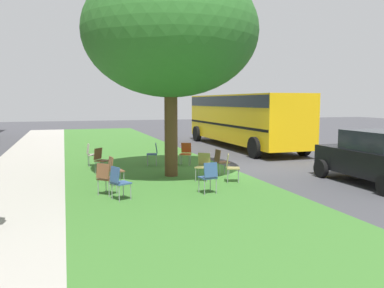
{
  "coord_description": "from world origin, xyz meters",
  "views": [
    {
      "loc": [
        -13.37,
        6.16,
        2.52
      ],
      "look_at": [
        -0.55,
        1.99,
        1.06
      ],
      "focal_mm": 36.83,
      "sensor_mm": 36.0,
      "label": 1
    }
  ],
  "objects_px": {
    "chair_5": "(154,152)",
    "chair_10": "(203,164)",
    "chair_0": "(231,166)",
    "chair_1": "(119,180)",
    "chair_6": "(91,153)",
    "chair_3": "(220,160)",
    "chair_4": "(101,158)",
    "chair_7": "(186,152)",
    "chair_9": "(209,175)",
    "street_tree": "(170,33)",
    "chair_2": "(114,168)",
    "chair_8": "(106,176)",
    "school_bus": "(242,115)",
    "parked_car": "(375,157)"
  },
  "relations": [
    {
      "from": "chair_8",
      "to": "chair_9",
      "type": "distance_m",
      "value": 2.79
    },
    {
      "from": "chair_7",
      "to": "chair_3",
      "type": "bearing_deg",
      "value": -168.43
    },
    {
      "from": "street_tree",
      "to": "chair_3",
      "type": "distance_m",
      "value": 4.57
    },
    {
      "from": "street_tree",
      "to": "chair_0",
      "type": "distance_m",
      "value": 4.78
    },
    {
      "from": "chair_5",
      "to": "chair_2",
      "type": "bearing_deg",
      "value": 149.84
    },
    {
      "from": "chair_7",
      "to": "chair_6",
      "type": "bearing_deg",
      "value": 76.08
    },
    {
      "from": "street_tree",
      "to": "chair_10",
      "type": "height_order",
      "value": "street_tree"
    },
    {
      "from": "chair_4",
      "to": "chair_9",
      "type": "xyz_separation_m",
      "value": [
        -4.18,
        -2.53,
        0.0
      ]
    },
    {
      "from": "chair_6",
      "to": "chair_7",
      "type": "xyz_separation_m",
      "value": [
        -0.9,
        -3.61,
        0.0
      ]
    },
    {
      "from": "street_tree",
      "to": "chair_0",
      "type": "xyz_separation_m",
      "value": [
        -1.59,
        -1.51,
        -4.25
      ]
    },
    {
      "from": "chair_2",
      "to": "chair_7",
      "type": "relative_size",
      "value": 1.0
    },
    {
      "from": "chair_8",
      "to": "chair_10",
      "type": "distance_m",
      "value": 3.36
    },
    {
      "from": "chair_8",
      "to": "chair_1",
      "type": "bearing_deg",
      "value": -158.16
    },
    {
      "from": "chair_1",
      "to": "chair_6",
      "type": "height_order",
      "value": "same"
    },
    {
      "from": "street_tree",
      "to": "chair_4",
      "type": "xyz_separation_m",
      "value": [
        1.31,
        2.24,
        -4.25
      ]
    },
    {
      "from": "street_tree",
      "to": "school_bus",
      "type": "relative_size",
      "value": 0.66
    },
    {
      "from": "chair_8",
      "to": "street_tree",
      "type": "bearing_deg",
      "value": -48.0
    },
    {
      "from": "chair_3",
      "to": "chair_10",
      "type": "bearing_deg",
      "value": 129.17
    },
    {
      "from": "school_bus",
      "to": "chair_4",
      "type": "bearing_deg",
      "value": 124.42
    },
    {
      "from": "chair_2",
      "to": "chair_8",
      "type": "bearing_deg",
      "value": 162.6
    },
    {
      "from": "parked_car",
      "to": "chair_7",
      "type": "bearing_deg",
      "value": 39.38
    },
    {
      "from": "chair_4",
      "to": "chair_6",
      "type": "height_order",
      "value": "same"
    },
    {
      "from": "chair_4",
      "to": "parked_car",
      "type": "xyz_separation_m",
      "value": [
        -4.59,
        -7.77,
        0.32
      ]
    },
    {
      "from": "school_bus",
      "to": "chair_6",
      "type": "bearing_deg",
      "value": 115.16
    },
    {
      "from": "chair_6",
      "to": "chair_8",
      "type": "height_order",
      "value": "same"
    },
    {
      "from": "chair_9",
      "to": "chair_5",
      "type": "bearing_deg",
      "value": 4.04
    },
    {
      "from": "chair_4",
      "to": "parked_car",
      "type": "bearing_deg",
      "value": -120.58
    },
    {
      "from": "chair_2",
      "to": "street_tree",
      "type": "bearing_deg",
      "value": -64.32
    },
    {
      "from": "chair_4",
      "to": "chair_6",
      "type": "relative_size",
      "value": 1.0
    },
    {
      "from": "chair_5",
      "to": "chair_6",
      "type": "relative_size",
      "value": 1.0
    },
    {
      "from": "school_bus",
      "to": "chair_2",
      "type": "bearing_deg",
      "value": 134.79
    },
    {
      "from": "chair_10",
      "to": "chair_2",
      "type": "bearing_deg",
      "value": 87.91
    },
    {
      "from": "chair_5",
      "to": "chair_8",
      "type": "height_order",
      "value": "same"
    },
    {
      "from": "chair_0",
      "to": "chair_1",
      "type": "distance_m",
      "value": 3.86
    },
    {
      "from": "chair_0",
      "to": "chair_6",
      "type": "bearing_deg",
      "value": 41.2
    },
    {
      "from": "chair_6",
      "to": "school_bus",
      "type": "xyz_separation_m",
      "value": [
        3.92,
        -8.34,
        1.24
      ]
    },
    {
      "from": "chair_1",
      "to": "chair_5",
      "type": "relative_size",
      "value": 1.0
    },
    {
      "from": "chair_1",
      "to": "chair_8",
      "type": "height_order",
      "value": "same"
    },
    {
      "from": "chair_9",
      "to": "chair_10",
      "type": "bearing_deg",
      "value": -14.99
    },
    {
      "from": "chair_1",
      "to": "school_bus",
      "type": "bearing_deg",
      "value": -39.59
    },
    {
      "from": "parked_car",
      "to": "chair_2",
      "type": "bearing_deg",
      "value": 73.09
    },
    {
      "from": "chair_5",
      "to": "chair_4",
      "type": "bearing_deg",
      "value": 116.54
    },
    {
      "from": "street_tree",
      "to": "chair_5",
      "type": "height_order",
      "value": "street_tree"
    },
    {
      "from": "chair_4",
      "to": "parked_car",
      "type": "height_order",
      "value": "parked_car"
    },
    {
      "from": "chair_9",
      "to": "chair_6",
      "type": "bearing_deg",
      "value": 25.34
    },
    {
      "from": "street_tree",
      "to": "school_bus",
      "type": "distance_m",
      "value": 9.53
    },
    {
      "from": "street_tree",
      "to": "chair_2",
      "type": "bearing_deg",
      "value": 115.68
    },
    {
      "from": "chair_5",
      "to": "chair_10",
      "type": "distance_m",
      "value": 3.58
    },
    {
      "from": "chair_9",
      "to": "chair_10",
      "type": "height_order",
      "value": "same"
    },
    {
      "from": "chair_10",
      "to": "parked_car",
      "type": "relative_size",
      "value": 0.24
    }
  ]
}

